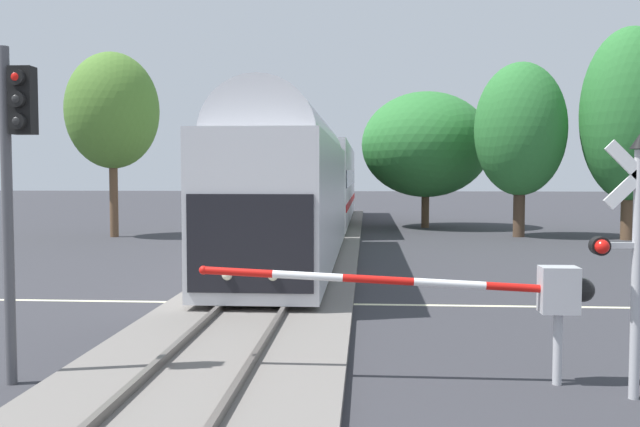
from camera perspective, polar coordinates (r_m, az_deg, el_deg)
ground_plane at (r=17.36m, az=-4.57°, el=-7.34°), size 220.00×220.00×0.00m
road_centre_stripe at (r=17.36m, az=-4.57°, el=-7.32°), size 44.00×0.20×0.01m
railway_track at (r=17.34m, az=-4.57°, el=-7.03°), size 4.40×80.00×0.32m
commuter_train at (r=34.00m, az=-0.37°, el=2.59°), size 3.04×41.25×5.16m
crossing_gate_near at (r=10.97m, az=15.47°, el=-6.15°), size 6.02×0.40×1.80m
crossing_signal_mast at (r=10.69m, az=24.64°, el=-1.82°), size 1.36×0.44×3.76m
traffic_signal_median at (r=11.33m, az=-23.74°, el=4.08°), size 0.53×0.38×5.08m
elm_centre_background at (r=41.63m, az=8.66°, el=5.59°), size 7.55×7.55×8.00m
maple_right_background at (r=36.69m, az=24.04°, el=7.40°), size 4.61×4.61×10.19m
oak_behind_train at (r=36.69m, az=-16.64°, el=8.04°), size 4.63×4.63×9.25m
oak_far_right at (r=36.56m, az=16.08°, el=6.62°), size 4.56×4.56×8.77m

